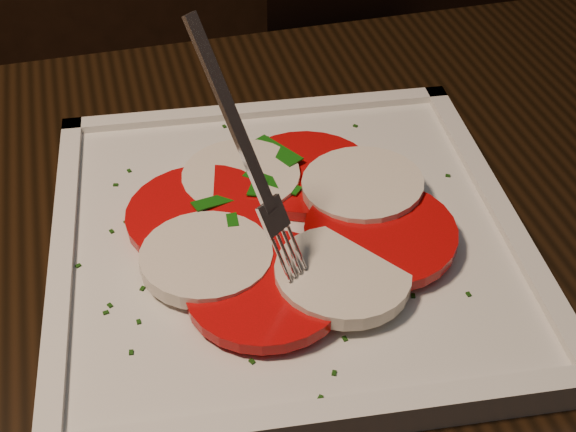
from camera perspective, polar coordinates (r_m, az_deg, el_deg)
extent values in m
cube|color=black|center=(0.50, -8.00, -12.70)|extent=(1.23, 0.84, 0.04)
cylinder|color=black|center=(1.14, 18.77, -4.59)|extent=(0.06, 0.06, 0.71)
cube|color=black|center=(1.19, -8.83, 5.37)|extent=(0.45, 0.45, 0.04)
cylinder|color=black|center=(1.22, -14.46, -10.51)|extent=(0.04, 0.04, 0.41)
cylinder|color=black|center=(1.25, 2.04, -6.92)|extent=(0.04, 0.04, 0.41)
cylinder|color=black|center=(1.48, -16.05, 0.03)|extent=(0.04, 0.04, 0.41)
cylinder|color=black|center=(1.51, -2.49, 2.73)|extent=(0.04, 0.04, 0.41)
cube|color=silver|center=(0.55, 0.00, -1.79)|extent=(0.33, 0.33, 0.01)
cylinder|color=#BA0409|center=(0.59, 1.26, 3.03)|extent=(0.10, 0.10, 0.01)
cylinder|color=beige|center=(0.58, -3.35, 2.68)|extent=(0.09, 0.09, 0.01)
cylinder|color=#BA0409|center=(0.55, -6.32, 0.19)|extent=(0.10, 0.10, 0.01)
cylinder|color=beige|center=(0.51, -5.81, -2.99)|extent=(0.09, 0.09, 0.01)
cylinder|color=#BA0409|center=(0.49, -1.50, -5.14)|extent=(0.10, 0.10, 0.01)
cylinder|color=beige|center=(0.50, 3.91, -4.24)|extent=(0.09, 0.09, 0.02)
cylinder|color=#BA0409|center=(0.53, 6.59, -1.22)|extent=(0.10, 0.10, 0.01)
cylinder|color=beige|center=(0.56, 5.31, 2.11)|extent=(0.09, 0.09, 0.02)
cube|color=#12550E|center=(0.57, -1.88, 2.74)|extent=(0.03, 0.05, 0.01)
cube|color=#12550E|center=(0.60, -0.82, 4.69)|extent=(0.03, 0.05, 0.00)
cube|color=#12550E|center=(0.54, 8.75, 0.01)|extent=(0.02, 0.03, 0.00)
cube|color=#12550E|center=(0.53, -5.50, -0.57)|extent=(0.04, 0.02, 0.00)
cube|color=#12550E|center=(0.57, -1.14, 2.45)|extent=(0.04, 0.04, 0.00)
cube|color=#12550E|center=(0.55, -4.77, 1.18)|extent=(0.04, 0.02, 0.01)
cube|color=#12550E|center=(0.50, -2.79, -3.99)|extent=(0.04, 0.04, 0.00)
cube|color=#12550E|center=(0.51, 4.53, -2.94)|extent=(0.05, 0.03, 0.00)
cube|color=#113509|center=(0.48, 4.06, -8.70)|extent=(0.00, 0.00, 0.00)
cube|color=#113509|center=(0.63, 0.97, 5.59)|extent=(0.00, 0.00, 0.00)
cube|color=#113509|center=(0.56, -12.43, -1.07)|extent=(0.00, 0.00, 0.00)
cube|color=#113509|center=(0.54, -14.70, -3.44)|extent=(0.00, 0.00, 0.00)
cube|color=#113509|center=(0.45, 2.31, -12.80)|extent=(0.00, 0.00, 0.00)
cube|color=#113509|center=(0.54, 10.43, -2.51)|extent=(0.00, 0.00, 0.00)
cube|color=#113509|center=(0.51, 12.72, -5.45)|extent=(0.00, 0.00, 0.00)
cube|color=#113509|center=(0.61, 3.12, 4.57)|extent=(0.00, 0.00, 0.00)
cube|color=#113509|center=(0.63, 2.19, 5.63)|extent=(0.00, 0.00, 0.00)
cube|color=#113509|center=(0.64, -4.54, 6.37)|extent=(0.00, 0.00, 0.00)
cube|color=#113509|center=(0.49, -10.57, -7.41)|extent=(0.00, 0.00, 0.00)
cube|color=#113509|center=(0.61, -11.23, 3.17)|extent=(0.00, 0.00, 0.00)
cube|color=#113509|center=(0.50, -12.83, -6.72)|extent=(0.00, 0.00, 0.00)
cube|color=#113509|center=(0.46, 3.30, -11.09)|extent=(0.00, 0.00, 0.00)
cube|color=#113509|center=(0.51, -10.31, -5.10)|extent=(0.00, 0.00, 0.00)
cube|color=#113509|center=(0.46, -2.58, -10.30)|extent=(0.00, 0.00, 0.00)
cube|color=#113509|center=(0.58, -8.80, 1.79)|extent=(0.00, 0.00, 0.00)
cube|color=#113509|center=(0.47, -1.53, -9.12)|extent=(0.00, 0.00, 0.00)
cube|color=#113509|center=(0.50, 8.88, -5.62)|extent=(0.00, 0.00, 0.00)
cube|color=#113509|center=(0.64, 4.81, 6.40)|extent=(0.00, 0.00, 0.00)
cube|color=#113509|center=(0.60, 11.30, 2.83)|extent=(0.00, 0.00, 0.00)
cube|color=#113509|center=(0.56, -11.42, -0.40)|extent=(0.00, 0.00, 0.00)
cube|color=#113509|center=(0.63, -1.49, 5.56)|extent=(0.00, 0.00, 0.00)
cube|color=#113509|center=(0.59, -12.16, 2.18)|extent=(0.00, 0.00, 0.00)
cube|color=#113509|center=(0.51, -12.55, -6.22)|extent=(0.00, 0.00, 0.00)
cube|color=#113509|center=(0.48, -11.09, -9.50)|extent=(0.00, 0.00, 0.00)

